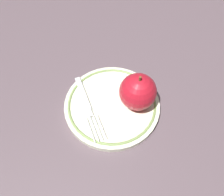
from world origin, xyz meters
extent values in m
plane|color=#51434A|center=(0.00, 0.00, 0.00)|extent=(2.00, 2.00, 0.00)
cylinder|color=beige|center=(-0.02, -0.01, 0.01)|extent=(0.22, 0.22, 0.02)
torus|color=#789251|center=(-0.02, -0.01, 0.02)|extent=(0.20, 0.20, 0.01)
sphere|color=#AD1523|center=(-0.06, 0.03, 0.06)|extent=(0.08, 0.08, 0.08)
cylinder|color=brown|center=(-0.06, 0.03, 0.10)|extent=(0.00, 0.00, 0.01)
cube|color=silver|center=(0.01, -0.07, 0.02)|extent=(0.05, 0.09, 0.00)
cube|color=silver|center=(0.03, -0.02, 0.02)|extent=(0.01, 0.02, 0.00)
cube|color=silver|center=(0.06, 0.01, 0.02)|extent=(0.02, 0.06, 0.00)
cube|color=silver|center=(0.05, 0.02, 0.02)|extent=(0.02, 0.06, 0.00)
cube|color=silver|center=(0.05, 0.02, 0.02)|extent=(0.02, 0.06, 0.00)
cube|color=silver|center=(0.04, 0.02, 0.02)|extent=(0.02, 0.06, 0.00)
camera|label=1|loc=(0.16, 0.18, 0.44)|focal=35.00mm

